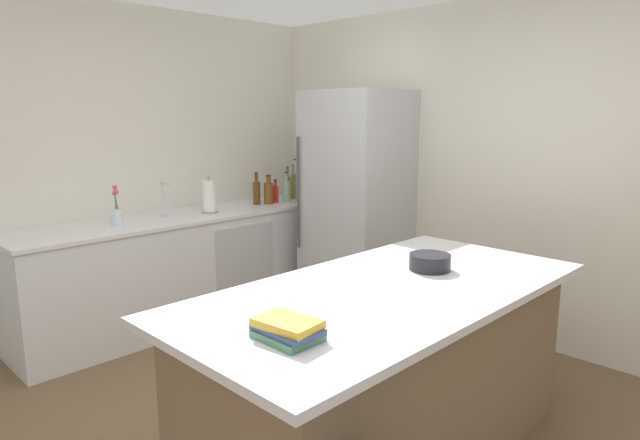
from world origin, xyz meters
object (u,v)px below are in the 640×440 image
(refrigerator, at_px, (356,203))
(mixing_bowl, at_px, (430,262))
(paper_towel_roll, at_px, (209,197))
(vinegar_bottle, at_px, (288,187))
(cookbook_stack, at_px, (288,329))
(syrup_bottle, at_px, (257,192))
(kitchen_island, at_px, (385,371))
(flower_vase, at_px, (117,213))
(whiskey_bottle, at_px, (269,192))
(gin_bottle, at_px, (286,190))
(sink_faucet, at_px, (163,198))
(olive_oil_bottle, at_px, (293,186))
(hot_sauce_bottle, at_px, (276,193))
(soda_bottle, at_px, (295,182))

(refrigerator, bearing_deg, mixing_bowl, -36.64)
(paper_towel_roll, xyz_separation_m, vinegar_bottle, (-0.06, 0.95, -0.01))
(refrigerator, xyz_separation_m, cookbook_stack, (1.65, -2.29, -0.03))
(syrup_bottle, xyz_separation_m, mixing_bowl, (2.36, -0.70, -0.08))
(mixing_bowl, bearing_deg, syrup_bottle, 163.58)
(kitchen_island, bearing_deg, vinegar_bottle, 147.98)
(flower_vase, bearing_deg, whiskey_bottle, 89.36)
(gin_bottle, height_order, cookbook_stack, gin_bottle)
(sink_faucet, bearing_deg, olive_oil_bottle, 88.93)
(mixing_bowl, bearing_deg, flower_vase, -163.82)
(hot_sauce_bottle, relative_size, whiskey_bottle, 0.81)
(syrup_bottle, height_order, cookbook_stack, syrup_bottle)
(kitchen_island, relative_size, hot_sauce_bottle, 10.12)
(cookbook_stack, bearing_deg, flower_vase, 168.51)
(syrup_bottle, bearing_deg, paper_towel_roll, -84.24)
(soda_bottle, height_order, vinegar_bottle, soda_bottle)
(olive_oil_bottle, relative_size, vinegar_bottle, 1.04)
(vinegar_bottle, bearing_deg, kitchen_island, -32.02)
(soda_bottle, height_order, mixing_bowl, soda_bottle)
(sink_faucet, distance_m, mixing_bowl, 2.42)
(paper_towel_roll, bearing_deg, flower_vase, -91.16)
(cookbook_stack, bearing_deg, olive_oil_bottle, 137.15)
(flower_vase, relative_size, olive_oil_bottle, 0.93)
(soda_bottle, relative_size, gin_bottle, 1.34)
(refrigerator, relative_size, vinegar_bottle, 5.98)
(whiskey_bottle, bearing_deg, cookbook_stack, -38.74)
(vinegar_bottle, xyz_separation_m, whiskey_bottle, (0.06, -0.29, -0.01))
(vinegar_bottle, distance_m, hot_sauce_bottle, 0.20)
(refrigerator, bearing_deg, sink_faucet, -124.01)
(gin_bottle, bearing_deg, flower_vase, -91.67)
(soda_bottle, bearing_deg, syrup_bottle, -81.66)
(refrigerator, height_order, vinegar_bottle, refrigerator)
(refrigerator, xyz_separation_m, mixing_bowl, (1.50, -1.12, -0.02))
(gin_bottle, relative_size, whiskey_bottle, 1.05)
(flower_vase, bearing_deg, refrigerator, 65.35)
(gin_bottle, xyz_separation_m, whiskey_bottle, (-0.03, -0.19, -0.00))
(hot_sauce_bottle, bearing_deg, olive_oil_bottle, 102.59)
(soda_bottle, height_order, olive_oil_bottle, soda_bottle)
(refrigerator, distance_m, mixing_bowl, 1.87)
(paper_towel_roll, xyz_separation_m, cookbook_stack, (2.46, -1.31, -0.10))
(flower_vase, distance_m, cookbook_stack, 2.52)
(vinegar_bottle, xyz_separation_m, syrup_bottle, (0.00, -0.39, -0.01))
(cookbook_stack, bearing_deg, whiskey_bottle, 141.26)
(refrigerator, relative_size, paper_towel_roll, 6.19)
(refrigerator, bearing_deg, whiskey_bottle, -158.18)
(refrigerator, distance_m, whiskey_bottle, 0.87)
(whiskey_bottle, height_order, cookbook_stack, whiskey_bottle)
(paper_towel_roll, bearing_deg, kitchen_island, -13.18)
(refrigerator, distance_m, paper_towel_roll, 1.27)
(kitchen_island, height_order, cookbook_stack, cookbook_stack)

